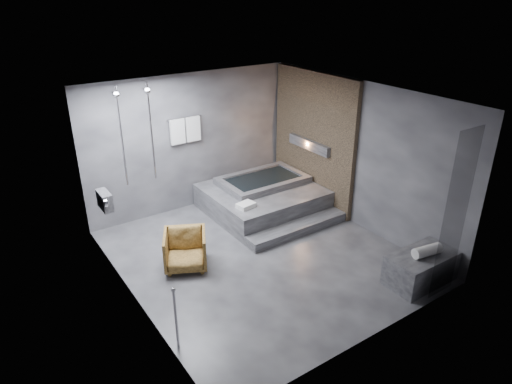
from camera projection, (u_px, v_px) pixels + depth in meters
room at (272, 154)px, 7.68m from camera, size 5.00×5.04×2.82m
tub_deck at (262, 199)px, 9.54m from camera, size 2.20×2.00×0.50m
tub_step at (298, 228)px, 8.72m from camera, size 2.20×0.36×0.18m
concrete_bench at (421, 268)px, 7.22m from camera, size 1.13×0.63×0.50m
driftwood_chair at (185, 250)px, 7.58m from camera, size 0.93×0.94×0.64m
rolled_towel at (427, 251)px, 7.05m from camera, size 0.51×0.26×0.17m
deck_towel at (246, 205)px, 8.60m from camera, size 0.36×0.29×0.09m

